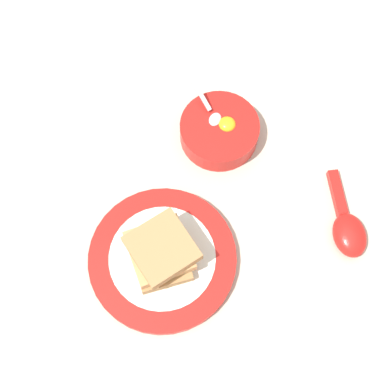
% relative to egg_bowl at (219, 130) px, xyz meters
% --- Properties ---
extents(ground_plane, '(3.00, 3.00, 0.00)m').
position_rel_egg_bowl_xyz_m(ground_plane, '(-0.11, -0.09, -0.02)').
color(ground_plane, beige).
extents(egg_bowl, '(0.13, 0.14, 0.07)m').
position_rel_egg_bowl_xyz_m(egg_bowl, '(0.00, 0.00, 0.00)').
color(egg_bowl, red).
rests_on(egg_bowl, ground_plane).
extents(toast_plate, '(0.23, 0.23, 0.02)m').
position_rel_egg_bowl_xyz_m(toast_plate, '(-0.24, -0.01, -0.01)').
color(toast_plate, red).
rests_on(toast_plate, ground_plane).
extents(toast_sandwich, '(0.13, 0.13, 0.06)m').
position_rel_egg_bowl_xyz_m(toast_sandwich, '(-0.24, -0.01, 0.03)').
color(toast_sandwich, tan).
rests_on(toast_sandwich, toast_plate).
extents(soup_spoon, '(0.14, 0.11, 0.03)m').
position_rel_egg_bowl_xyz_m(soup_spoon, '(-0.07, -0.25, -0.01)').
color(soup_spoon, red).
rests_on(soup_spoon, ground_plane).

